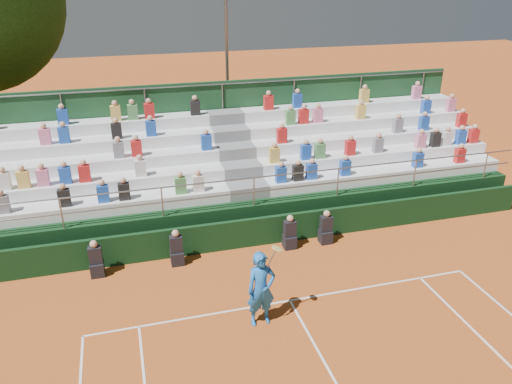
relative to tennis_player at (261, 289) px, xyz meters
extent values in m
plane|color=#B8541E|center=(1.03, 0.66, -1.03)|extent=(90.00, 90.00, 0.00)
cube|color=white|center=(1.03, 0.66, -1.03)|extent=(11.00, 0.06, 0.01)
cube|color=black|center=(1.03, 3.86, -0.53)|extent=(20.00, 0.15, 1.00)
cube|color=black|center=(-4.12, 3.41, -0.81)|extent=(0.40, 0.40, 0.44)
cube|color=black|center=(-4.12, 3.41, -0.33)|extent=(0.38, 0.25, 0.55)
sphere|color=tan|center=(-4.12, 3.41, 0.05)|extent=(0.22, 0.22, 0.22)
cube|color=black|center=(-1.73, 3.41, -0.81)|extent=(0.40, 0.40, 0.44)
cube|color=black|center=(-1.73, 3.41, -0.33)|extent=(0.38, 0.25, 0.55)
sphere|color=tan|center=(-1.73, 3.41, 0.05)|extent=(0.22, 0.22, 0.22)
cube|color=black|center=(1.96, 3.41, -0.81)|extent=(0.40, 0.40, 0.44)
cube|color=black|center=(1.96, 3.41, -0.33)|extent=(0.38, 0.25, 0.55)
sphere|color=tan|center=(1.96, 3.41, 0.05)|extent=(0.22, 0.22, 0.22)
cube|color=black|center=(3.23, 3.41, -0.81)|extent=(0.40, 0.40, 0.44)
cube|color=black|center=(3.23, 3.41, -0.33)|extent=(0.38, 0.25, 0.55)
sphere|color=tan|center=(3.23, 3.41, 0.05)|extent=(0.22, 0.22, 0.22)
cube|color=black|center=(1.03, 6.96, -0.43)|extent=(20.00, 5.20, 1.20)
cube|color=silver|center=(-4.32, 5.28, 0.38)|extent=(9.30, 0.85, 0.42)
cube|color=silver|center=(6.38, 5.28, 0.38)|extent=(9.30, 0.85, 0.42)
cube|color=slate|center=(1.03, 5.28, 0.38)|extent=(1.40, 0.85, 0.42)
cube|color=silver|center=(-4.32, 6.13, 0.80)|extent=(9.30, 0.85, 0.42)
cube|color=silver|center=(6.38, 6.13, 0.80)|extent=(9.30, 0.85, 0.42)
cube|color=slate|center=(1.03, 6.13, 0.80)|extent=(1.40, 0.85, 0.42)
cube|color=silver|center=(-4.32, 6.98, 1.22)|extent=(9.30, 0.85, 0.42)
cube|color=silver|center=(6.38, 6.98, 1.22)|extent=(9.30, 0.85, 0.42)
cube|color=slate|center=(1.03, 6.98, 1.22)|extent=(1.40, 0.85, 0.42)
cube|color=silver|center=(-4.32, 7.83, 1.64)|extent=(9.30, 0.85, 0.42)
cube|color=silver|center=(6.38, 7.83, 1.64)|extent=(9.30, 0.85, 0.42)
cube|color=slate|center=(1.03, 7.83, 1.64)|extent=(1.40, 0.85, 0.42)
cube|color=silver|center=(-4.32, 8.68, 2.06)|extent=(9.30, 0.85, 0.42)
cube|color=silver|center=(6.38, 8.68, 2.06)|extent=(9.30, 0.85, 0.42)
cube|color=slate|center=(1.03, 8.68, 2.06)|extent=(1.40, 0.85, 0.42)
cube|color=#1A4424|center=(1.03, 9.21, 1.17)|extent=(20.00, 0.12, 4.40)
cylinder|color=gray|center=(1.03, 4.41, 1.17)|extent=(20.00, 0.05, 0.05)
cylinder|color=gray|center=(1.03, 9.11, 3.27)|extent=(20.00, 0.05, 0.05)
cube|color=slate|center=(-6.68, 5.13, 0.87)|extent=(0.36, 0.24, 0.56)
cube|color=black|center=(-4.92, 5.13, 0.87)|extent=(0.36, 0.24, 0.56)
cube|color=#1E4CB2|center=(-3.75, 5.13, 0.87)|extent=(0.36, 0.24, 0.56)
cube|color=black|center=(-3.10, 5.13, 0.87)|extent=(0.36, 0.24, 0.56)
cube|color=#4C8C4C|center=(-1.29, 5.13, 0.87)|extent=(0.36, 0.24, 0.56)
cube|color=silver|center=(-0.70, 5.13, 0.87)|extent=(0.36, 0.24, 0.56)
cube|color=silver|center=(-6.70, 5.98, 1.29)|extent=(0.36, 0.24, 0.56)
cube|color=gold|center=(-6.14, 5.98, 1.29)|extent=(0.36, 0.24, 0.56)
cube|color=pink|center=(-5.56, 5.98, 1.29)|extent=(0.36, 0.24, 0.56)
cube|color=#1E4CB2|center=(-4.88, 5.98, 1.29)|extent=(0.36, 0.24, 0.56)
cube|color=red|center=(-4.28, 5.98, 1.29)|extent=(0.36, 0.24, 0.56)
cube|color=silver|center=(-2.49, 5.98, 1.29)|extent=(0.36, 0.24, 0.56)
cube|color=slate|center=(-3.13, 6.83, 1.71)|extent=(0.36, 0.24, 0.56)
cube|color=red|center=(-2.53, 6.83, 1.71)|extent=(0.36, 0.24, 0.56)
cube|color=#1E4CB2|center=(-0.08, 6.83, 1.71)|extent=(0.36, 0.24, 0.56)
cube|color=pink|center=(-5.52, 7.68, 2.13)|extent=(0.36, 0.24, 0.56)
cube|color=#1E4CB2|center=(-4.90, 7.68, 2.13)|extent=(0.36, 0.24, 0.56)
cube|color=black|center=(-3.14, 7.68, 2.13)|extent=(0.36, 0.24, 0.56)
cube|color=#1E4CB2|center=(-1.93, 7.68, 2.13)|extent=(0.36, 0.24, 0.56)
cube|color=#1E4CB2|center=(-4.94, 8.53, 2.55)|extent=(0.36, 0.24, 0.56)
cube|color=gold|center=(-3.10, 8.53, 2.55)|extent=(0.36, 0.24, 0.56)
cube|color=#4C8C4C|center=(-2.49, 8.53, 2.55)|extent=(0.36, 0.24, 0.56)
cube|color=red|center=(-1.89, 8.53, 2.55)|extent=(0.36, 0.24, 0.56)
cube|color=black|center=(-0.16, 8.53, 2.55)|extent=(0.36, 0.24, 0.56)
cube|color=#1E4CB2|center=(2.20, 5.13, 0.87)|extent=(0.36, 0.24, 0.56)
cube|color=black|center=(2.82, 5.13, 0.87)|extent=(0.36, 0.24, 0.56)
cube|color=#1E4CB2|center=(3.33, 5.13, 0.87)|extent=(0.36, 0.24, 0.56)
cube|color=#1E4CB2|center=(4.62, 5.13, 0.87)|extent=(0.36, 0.24, 0.56)
cube|color=#1E4CB2|center=(7.58, 5.13, 0.87)|extent=(0.36, 0.24, 0.56)
cube|color=red|center=(9.40, 5.13, 0.87)|extent=(0.36, 0.24, 0.56)
cube|color=gold|center=(2.22, 5.98, 1.29)|extent=(0.36, 0.24, 0.56)
cube|color=#1E4CB2|center=(3.42, 5.98, 1.29)|extent=(0.36, 0.24, 0.56)
cube|color=#4C8C4C|center=(3.97, 5.98, 1.29)|extent=(0.36, 0.24, 0.56)
cube|color=red|center=(5.19, 5.98, 1.29)|extent=(0.36, 0.24, 0.56)
cube|color=slate|center=(6.34, 5.98, 1.29)|extent=(0.36, 0.24, 0.56)
cube|color=pink|center=(8.17, 5.98, 1.29)|extent=(0.36, 0.24, 0.56)
cube|color=black|center=(8.82, 5.98, 1.29)|extent=(0.36, 0.24, 0.56)
cube|color=silver|center=(9.34, 5.98, 1.29)|extent=(0.36, 0.24, 0.56)
cube|color=#1E4CB2|center=(9.97, 5.98, 1.29)|extent=(0.36, 0.24, 0.56)
cube|color=red|center=(10.57, 5.98, 1.29)|extent=(0.36, 0.24, 0.56)
cube|color=red|center=(2.78, 6.83, 1.71)|extent=(0.36, 0.24, 0.56)
cube|color=slate|center=(7.62, 6.83, 1.71)|extent=(0.36, 0.24, 0.56)
cube|color=#1E4CB2|center=(8.79, 6.83, 1.71)|extent=(0.36, 0.24, 0.56)
cube|color=red|center=(10.55, 6.83, 1.71)|extent=(0.36, 0.24, 0.56)
cube|color=#4C8C4C|center=(3.40, 7.68, 2.13)|extent=(0.36, 0.24, 0.56)
cube|color=red|center=(3.94, 7.68, 2.13)|extent=(0.36, 0.24, 0.56)
cube|color=pink|center=(4.54, 7.68, 2.13)|extent=(0.36, 0.24, 0.56)
cube|color=gold|center=(6.38, 7.68, 2.13)|extent=(0.36, 0.24, 0.56)
cube|color=#1E4CB2|center=(9.37, 7.68, 2.13)|extent=(0.36, 0.24, 0.56)
cube|color=pink|center=(10.56, 7.68, 2.13)|extent=(0.36, 0.24, 0.56)
cube|color=red|center=(2.76, 8.53, 2.55)|extent=(0.36, 0.24, 0.56)
cube|color=#1E4CB2|center=(3.97, 8.53, 2.55)|extent=(0.36, 0.24, 0.56)
cube|color=gold|center=(6.93, 8.53, 2.55)|extent=(0.36, 0.24, 0.56)
cube|color=pink|center=(9.40, 8.53, 2.55)|extent=(0.36, 0.24, 0.56)
imported|color=blue|center=(0.00, 0.00, 0.00)|extent=(0.79, 0.55, 2.06)
cylinder|color=gray|center=(0.25, 0.00, 0.82)|extent=(0.26, 0.03, 0.51)
cylinder|color=#E5D866|center=(0.40, 0.00, 1.12)|extent=(0.26, 0.28, 0.14)
cylinder|color=gray|center=(2.11, 13.07, 3.01)|extent=(0.16, 0.16, 8.09)
camera|label=1|loc=(-2.94, -10.06, 7.40)|focal=35.00mm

